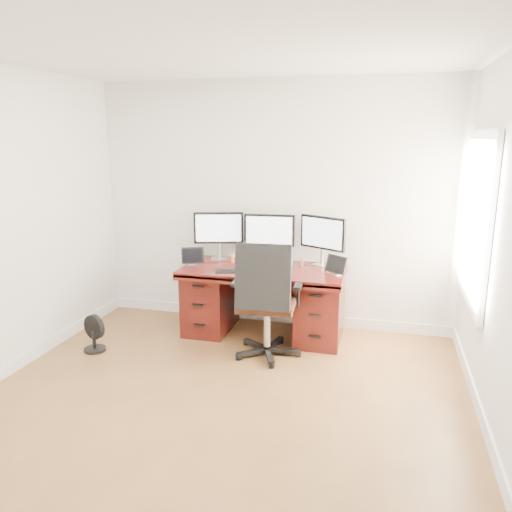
% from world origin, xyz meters
% --- Properties ---
extents(ground, '(4.50, 4.50, 0.00)m').
position_xyz_m(ground, '(0.00, 0.00, 0.00)').
color(ground, brown).
rests_on(ground, ground).
extents(back_wall, '(4.00, 0.10, 2.70)m').
position_xyz_m(back_wall, '(0.00, 2.25, 1.35)').
color(back_wall, white).
rests_on(back_wall, ground).
extents(desk, '(1.70, 0.80, 0.75)m').
position_xyz_m(desk, '(0.00, 1.83, 0.40)').
color(desk, '#45110D').
rests_on(desk, ground).
extents(office_chair, '(0.68, 0.66, 1.16)m').
position_xyz_m(office_chair, '(0.16, 1.27, 0.38)').
color(office_chair, black).
rests_on(office_chair, ground).
extents(floor_fan, '(0.26, 0.22, 0.37)m').
position_xyz_m(floor_fan, '(-1.54, 0.98, 0.18)').
color(floor_fan, black).
rests_on(floor_fan, ground).
extents(monitor_left, '(0.54, 0.19, 0.53)m').
position_xyz_m(monitor_left, '(-0.58, 2.07, 1.09)').
color(monitor_left, silver).
rests_on(monitor_left, desk).
extents(monitor_center, '(0.55, 0.15, 0.53)m').
position_xyz_m(monitor_center, '(0.00, 2.07, 1.09)').
color(monitor_center, silver).
rests_on(monitor_center, desk).
extents(monitor_right, '(0.50, 0.29, 0.53)m').
position_xyz_m(monitor_right, '(0.58, 2.07, 1.09)').
color(monitor_right, silver).
rests_on(monitor_right, desk).
extents(tablet_left, '(0.25, 0.16, 0.19)m').
position_xyz_m(tablet_left, '(-0.77, 1.75, 0.84)').
color(tablet_left, silver).
rests_on(tablet_left, desk).
extents(tablet_right, '(0.24, 0.19, 0.19)m').
position_xyz_m(tablet_right, '(0.76, 1.75, 0.84)').
color(tablet_right, silver).
rests_on(tablet_right, desk).
extents(keyboard, '(0.29, 0.15, 0.01)m').
position_xyz_m(keyboard, '(-0.02, 1.63, 0.76)').
color(keyboard, white).
rests_on(keyboard, desk).
extents(trackpad, '(0.16, 0.16, 0.01)m').
position_xyz_m(trackpad, '(0.26, 1.59, 0.76)').
color(trackpad, silver).
rests_on(trackpad, desk).
extents(drawing_tablet, '(0.28, 0.22, 0.01)m').
position_xyz_m(drawing_tablet, '(-0.32, 1.57, 0.76)').
color(drawing_tablet, black).
rests_on(drawing_tablet, desk).
extents(phone, '(0.15, 0.10, 0.01)m').
position_xyz_m(phone, '(-0.05, 1.78, 0.76)').
color(phone, black).
rests_on(phone, desk).
extents(figurine_orange, '(0.04, 0.04, 0.10)m').
position_xyz_m(figurine_orange, '(-0.38, 1.95, 0.80)').
color(figurine_orange, orange).
rests_on(figurine_orange, desk).
extents(figurine_purple, '(0.04, 0.04, 0.10)m').
position_xyz_m(figurine_purple, '(-0.22, 1.95, 0.80)').
color(figurine_purple, '#7B53D5').
rests_on(figurine_purple, desk).
extents(figurine_pink, '(0.04, 0.04, 0.10)m').
position_xyz_m(figurine_pink, '(-0.10, 1.95, 0.80)').
color(figurine_pink, pink).
rests_on(figurine_pink, desk).
extents(figurine_yellow, '(0.04, 0.04, 0.10)m').
position_xyz_m(figurine_yellow, '(0.14, 1.95, 0.80)').
color(figurine_yellow, '#C9C662').
rests_on(figurine_yellow, desk).
extents(figurine_blue, '(0.04, 0.04, 0.10)m').
position_xyz_m(figurine_blue, '(0.27, 1.95, 0.80)').
color(figurine_blue, '#52A2DB').
rests_on(figurine_blue, desk).
extents(figurine_brown, '(0.04, 0.04, 0.10)m').
position_xyz_m(figurine_brown, '(0.38, 1.95, 0.80)').
color(figurine_brown, '#904F42').
rests_on(figurine_brown, desk).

